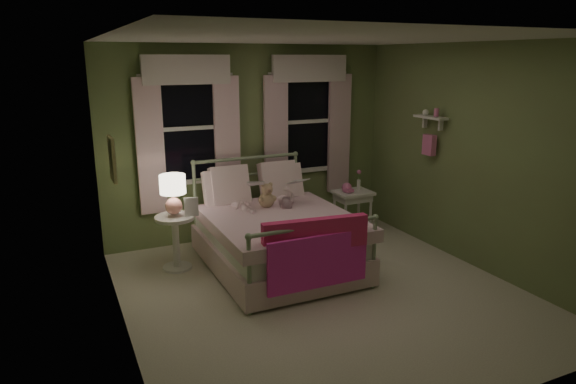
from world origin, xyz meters
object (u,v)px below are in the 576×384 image
nightstand_left (176,235)px  table_lamp (173,191)px  child_left (240,185)px  child_right (282,180)px  teddy_bear (267,197)px  nightstand_right (353,198)px  bed (276,235)px

nightstand_left → table_lamp: table_lamp is taller
child_left → nightstand_left: (-0.81, -0.00, -0.52)m
child_right → teddy_bear: child_right is taller
table_lamp → nightstand_left: bearing=-45.0°
child_left → child_right: child_right is taller
child_right → teddy_bear: 0.36m
teddy_bear → table_lamp: 1.12m
child_left → child_right: 0.56m
child_right → nightstand_right: child_right is taller
nightstand_left → table_lamp: (-0.00, 0.00, 0.54)m
nightstand_right → child_left: bearing=-176.6°
bed → nightstand_left: 1.17m
table_lamp → child_left: bearing=0.2°
child_left → nightstand_right: size_ratio=1.14×
child_left → table_lamp: (-0.81, -0.00, 0.02)m
child_left → nightstand_right: (1.66, 0.10, -0.38)m
bed → teddy_bear: (-0.00, 0.26, 0.41)m
child_left → nightstand_left: 0.96m
child_right → nightstand_right: 1.18m
nightstand_left → table_lamp: size_ratio=1.39×
table_lamp → nightstand_right: bearing=2.3°
nightstand_left → child_left: bearing=0.2°
teddy_bear → child_right: bearing=29.5°
child_right → nightstand_right: size_ratio=1.16×
child_left → teddy_bear: size_ratio=2.30×
bed → teddy_bear: 0.49m
child_left → nightstand_right: bearing=179.1°
child_right → table_lamp: (-1.37, -0.00, 0.01)m
bed → teddy_bear: bed is taller
child_left → nightstand_left: child_left is taller
nightstand_left → nightstand_right: (2.48, 0.10, 0.13)m
bed → nightstand_left: bearing=159.0°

